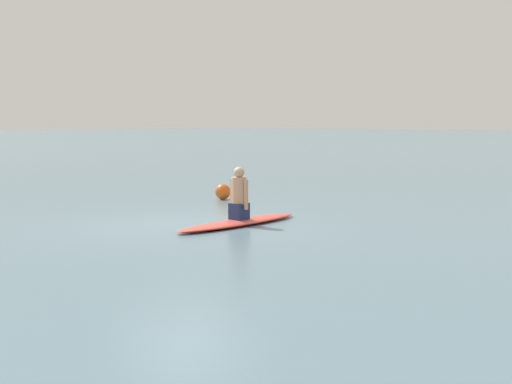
% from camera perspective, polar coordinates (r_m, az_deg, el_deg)
% --- Properties ---
extents(ground_plane, '(400.00, 400.00, 0.00)m').
position_cam_1_polar(ground_plane, '(13.39, -5.80, -2.72)').
color(ground_plane, slate).
extents(surfboard, '(3.30, 0.84, 0.11)m').
position_cam_1_polar(surfboard, '(13.38, -1.39, -2.46)').
color(surfboard, '#D84C3F').
rests_on(surfboard, ground).
extents(person_paddler, '(0.35, 0.44, 1.00)m').
position_cam_1_polar(person_paddler, '(13.32, -1.39, -0.29)').
color(person_paddler, navy).
rests_on(person_paddler, surfboard).
extents(buoy_marker, '(0.40, 0.40, 0.40)m').
position_cam_1_polar(buoy_marker, '(17.85, -2.72, 0.03)').
color(buoy_marker, '#E55919').
rests_on(buoy_marker, ground).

